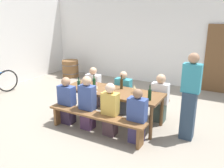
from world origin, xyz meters
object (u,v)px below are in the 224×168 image
at_px(bench_far, 125,97).
at_px(wine_glass_0, 113,86).
at_px(wooden_door, 220,59).
at_px(wine_bottle_2, 79,85).
at_px(wine_bottle_1, 94,83).
at_px(seated_guest_far_0, 93,88).
at_px(wine_glass_1, 96,87).
at_px(seated_guest_far_2, 160,99).
at_px(wine_glass_2, 96,83).
at_px(seated_guest_near_1, 87,104).
at_px(seated_guest_near_0, 67,102).
at_px(seated_guest_far_1, 123,94).
at_px(wine_bottle_0, 150,95).
at_px(seated_guest_near_2, 110,110).
at_px(standing_host, 190,98).
at_px(wine_glass_4, 83,82).
at_px(seated_guest_near_3, 137,117).
at_px(bench_near, 95,118).
at_px(wine_glass_3, 134,87).
at_px(wine_barrel, 70,69).
at_px(wine_bottle_3, 121,84).
at_px(tasting_table, 112,94).

height_order(bench_far, wine_glass_0, wine_glass_0).
height_order(wooden_door, wine_bottle_2, wooden_door).
height_order(wine_bottle_1, seated_guest_far_0, wine_bottle_1).
bearing_deg(wine_glass_1, seated_guest_far_2, 33.59).
distance_m(wine_glass_2, seated_guest_far_0, 0.75).
xyz_separation_m(seated_guest_near_1, seated_guest_far_0, (-0.58, 1.10, -0.06)).
bearing_deg(seated_guest_near_0, seated_guest_far_1, -37.79).
bearing_deg(seated_guest_near_1, wine_bottle_0, -73.12).
relative_size(seated_guest_near_0, seated_guest_far_0, 1.00).
xyz_separation_m(wine_glass_1, seated_guest_near_2, (0.53, -0.31, -0.33)).
bearing_deg(seated_guest_far_2, seated_guest_near_0, -58.27).
bearing_deg(seated_guest_near_1, bench_far, -13.00).
relative_size(wine_glass_0, standing_host, 0.10).
distance_m(wooden_door, seated_guest_far_1, 3.50).
relative_size(wine_glass_4, seated_guest_far_0, 0.16).
distance_m(seated_guest_near_1, seated_guest_far_1, 1.14).
relative_size(seated_guest_near_2, seated_guest_near_3, 1.02).
xyz_separation_m(wine_bottle_2, seated_guest_near_1, (0.39, -0.25, -0.30)).
distance_m(bench_near, wine_bottle_0, 1.19).
distance_m(wine_glass_0, seated_guest_near_3, 1.06).
xyz_separation_m(bench_near, wine_bottle_1, (-0.42, 0.63, 0.52)).
distance_m(bench_far, seated_guest_near_0, 1.51).
relative_size(wine_bottle_1, seated_guest_near_1, 0.29).
relative_size(wine_glass_3, seated_guest_far_1, 0.16).
bearing_deg(seated_guest_far_1, seated_guest_near_3, 37.43).
bearing_deg(wine_glass_4, bench_near, -39.36).
bearing_deg(wine_glass_3, wine_barrel, 146.02).
bearing_deg(wine_glass_4, wine_glass_2, 28.52).
distance_m(wine_bottle_3, seated_guest_far_0, 1.12).
distance_m(bench_near, seated_guest_far_0, 1.53).
distance_m(bench_near, seated_guest_near_1, 0.38).
bearing_deg(seated_guest_far_2, seated_guest_near_1, -48.03).
height_order(wine_glass_0, wine_glass_3, wine_glass_3).
distance_m(tasting_table, bench_far, 0.77).
bearing_deg(wine_barrel, bench_near, -45.20).
relative_size(seated_guest_near_2, seated_guest_far_1, 1.03).
distance_m(wine_glass_3, seated_guest_far_1, 0.76).
height_order(bench_far, wine_bottle_1, wine_bottle_1).
xyz_separation_m(bench_far, seated_guest_far_0, (-0.87, -0.15, 0.15)).
bearing_deg(wine_barrel, wine_bottle_0, -33.70).
height_order(wooden_door, wine_glass_4, wooden_door).
xyz_separation_m(wine_bottle_3, wine_glass_2, (-0.57, -0.17, -0.03)).
height_order(wine_glass_1, standing_host, standing_host).
height_order(wine_glass_1, seated_guest_far_2, seated_guest_far_2).
bearing_deg(bench_near, wine_glass_2, 120.75).
bearing_deg(wine_glass_3, seated_guest_far_0, 161.65).
bearing_deg(seated_guest_near_1, wine_glass_2, 14.24).
relative_size(bench_far, wine_glass_4, 12.91).
bearing_deg(wine_bottle_3, tasting_table, -121.96).
bearing_deg(seated_guest_near_2, wine_barrel, 48.24).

